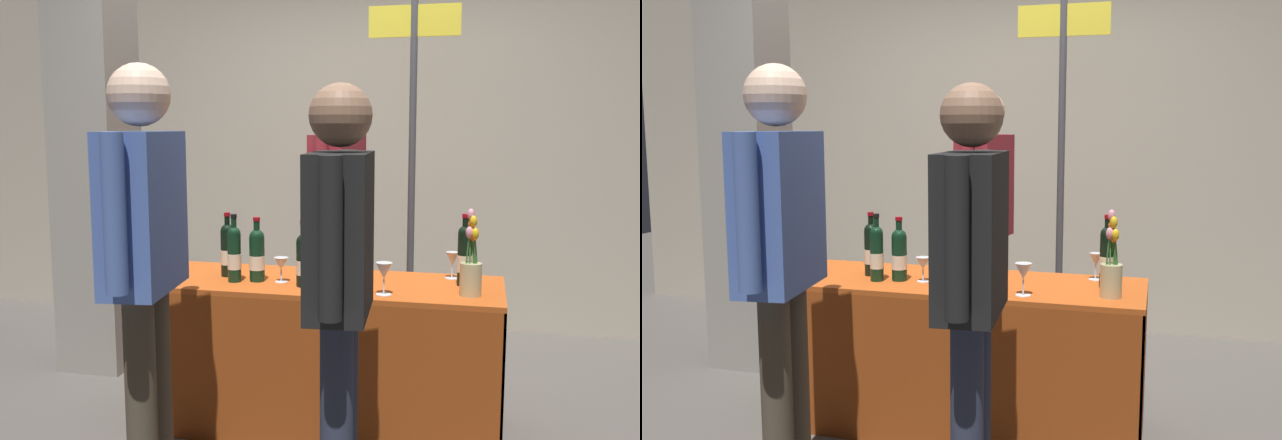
{
  "view_description": "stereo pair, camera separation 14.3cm",
  "coord_description": "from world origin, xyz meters",
  "views": [
    {
      "loc": [
        0.76,
        -3.19,
        1.49
      ],
      "look_at": [
        0.0,
        0.0,
        1.04
      ],
      "focal_mm": 38.51,
      "sensor_mm": 36.0,
      "label": 1
    },
    {
      "loc": [
        0.9,
        -3.15,
        1.49
      ],
      "look_at": [
        0.0,
        0.0,
        1.04
      ],
      "focal_mm": 38.51,
      "sensor_mm": 36.0,
      "label": 2
    }
  ],
  "objects": [
    {
      "name": "taster_foreground_right",
      "position": [
        -0.5,
        -0.82,
        1.04
      ],
      "size": [
        0.27,
        0.61,
        1.72
      ],
      "rotation": [
        0.0,
        0.0,
        1.7
      ],
      "color": "#4C4233",
      "rests_on": "ground_plane"
    },
    {
      "name": "wine_glass_mid",
      "position": [
        0.62,
        0.2,
        0.83
      ],
      "size": [
        0.07,
        0.07,
        0.13
      ],
      "color": "silver",
      "rests_on": "tasting_table"
    },
    {
      "name": "display_bottle_4",
      "position": [
        0.22,
        -0.21,
        0.87
      ],
      "size": [
        0.08,
        0.08,
        0.3
      ],
      "color": "#192333",
      "rests_on": "tasting_table"
    },
    {
      "name": "display_bottle_5",
      "position": [
        -0.05,
        -0.13,
        0.87
      ],
      "size": [
        0.07,
        0.07,
        0.31
      ],
      "color": "black",
      "rests_on": "tasting_table"
    },
    {
      "name": "featured_wine_bottle",
      "position": [
        -0.48,
        -0.0,
        0.88
      ],
      "size": [
        0.07,
        0.07,
        0.32
      ],
      "color": "black",
      "rests_on": "tasting_table"
    },
    {
      "name": "display_bottle_0",
      "position": [
        0.69,
        0.06,
        0.89
      ],
      "size": [
        0.07,
        0.07,
        0.34
      ],
      "color": "black",
      "rests_on": "tasting_table"
    },
    {
      "name": "concrete_pillar",
      "position": [
        -1.53,
        0.55,
        1.63
      ],
      "size": [
        0.4,
        0.4,
        3.27
      ],
      "primitive_type": "cube",
      "color": "gray",
      "rests_on": "ground_plane"
    },
    {
      "name": "display_bottle_3",
      "position": [
        -0.3,
        -0.07,
        0.87
      ],
      "size": [
        0.08,
        0.08,
        0.31
      ],
      "color": "black",
      "rests_on": "tasting_table"
    },
    {
      "name": "ground_plane",
      "position": [
        0.0,
        0.0,
        0.0
      ],
      "size": [
        12.0,
        12.0,
        0.0
      ],
      "primitive_type": "plane",
      "color": "#514C47"
    },
    {
      "name": "back_partition",
      "position": [
        0.0,
        1.92,
        1.38
      ],
      "size": [
        6.79,
        0.12,
        2.76
      ],
      "primitive_type": "cube",
      "color": "#B2A893",
      "rests_on": "ground_plane"
    },
    {
      "name": "display_bottle_6",
      "position": [
        0.18,
        -0.04,
        0.89
      ],
      "size": [
        0.08,
        0.08,
        0.35
      ],
      "color": "#192333",
      "rests_on": "tasting_table"
    },
    {
      "name": "display_bottle_1",
      "position": [
        -0.4,
        -0.11,
        0.88
      ],
      "size": [
        0.07,
        0.07,
        0.33
      ],
      "color": "black",
      "rests_on": "tasting_table"
    },
    {
      "name": "display_bottle_2",
      "position": [
        -0.0,
        0.05,
        0.88
      ],
      "size": [
        0.08,
        0.08,
        0.35
      ],
      "color": "#192333",
      "rests_on": "tasting_table"
    },
    {
      "name": "flower_vase",
      "position": [
        0.72,
        -0.13,
        0.86
      ],
      "size": [
        0.1,
        0.1,
        0.39
      ],
      "color": "tan",
      "rests_on": "tasting_table"
    },
    {
      "name": "taster_foreground_left",
      "position": [
        0.27,
        -0.82,
        0.98
      ],
      "size": [
        0.25,
        0.6,
        1.64
      ],
      "rotation": [
        0.0,
        0.0,
        1.65
      ],
      "color": "#2D3347",
      "rests_on": "ground_plane"
    },
    {
      "name": "wine_glass_near_vendor",
      "position": [
        0.34,
        -0.21,
        0.84
      ],
      "size": [
        0.08,
        0.08,
        0.15
      ],
      "color": "silver",
      "rests_on": "tasting_table"
    },
    {
      "name": "booth_signpost",
      "position": [
        0.33,
        1.02,
        1.39
      ],
      "size": [
        0.55,
        0.04,
        2.23
      ],
      "color": "#47474C",
      "rests_on": "ground_plane"
    },
    {
      "name": "tasting_table",
      "position": [
        0.0,
        0.0,
        0.51
      ],
      "size": [
        1.75,
        0.62,
        0.74
      ],
      "color": "#B74C19",
      "rests_on": "ground_plane"
    },
    {
      "name": "vendor_presenter",
      "position": [
        -0.07,
        0.71,
        1.01
      ],
      "size": [
        0.28,
        0.56,
        1.69
      ],
      "rotation": [
        0.0,
        0.0,
        -1.75
      ],
      "color": "black",
      "rests_on": "ground_plane"
    },
    {
      "name": "wine_glass_near_taster",
      "position": [
        -0.18,
        -0.07,
        0.83
      ],
      "size": [
        0.07,
        0.07,
        0.12
      ],
      "color": "silver",
      "rests_on": "tasting_table"
    }
  ]
}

